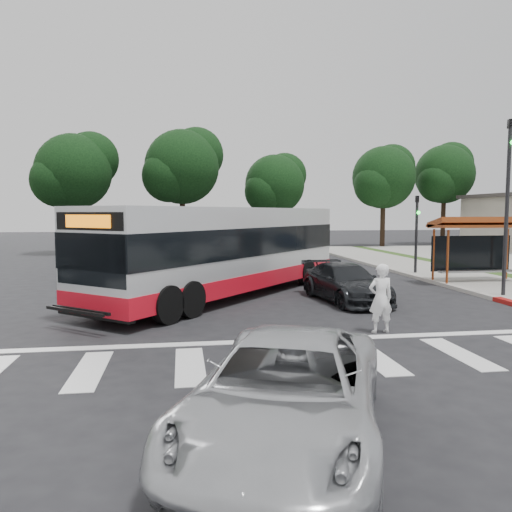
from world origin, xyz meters
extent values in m
plane|color=black|center=(0.00, 0.00, 0.00)|extent=(140.00, 140.00, 0.00)
cube|color=gray|center=(11.00, 8.00, 0.06)|extent=(4.00, 40.00, 0.12)
cube|color=#9E9991|center=(9.00, 8.00, 0.07)|extent=(0.30, 40.00, 0.15)
cube|color=silver|center=(0.00, -5.00, 0.01)|extent=(18.00, 2.60, 0.01)
cylinder|color=brown|center=(9.00, 4.40, 1.27)|extent=(0.10, 0.10, 2.30)
cylinder|color=brown|center=(9.00, 5.60, 1.27)|extent=(0.10, 0.10, 2.30)
cylinder|color=brown|center=(12.60, 5.60, 1.27)|extent=(0.10, 0.10, 2.30)
cube|color=brown|center=(10.80, 5.00, 2.57)|extent=(4.20, 1.60, 0.12)
cube|color=brown|center=(10.80, 5.05, 2.72)|extent=(4.20, 1.32, 0.51)
cube|color=black|center=(10.80, 5.60, 1.32)|extent=(3.80, 0.06, 1.60)
cube|color=gray|center=(10.80, 5.00, 0.57)|extent=(3.60, 0.40, 0.08)
cylinder|color=black|center=(9.60, 1.50, 3.25)|extent=(0.14, 0.14, 6.50)
imported|color=black|center=(9.60, 1.50, 6.00)|extent=(0.16, 0.20, 1.00)
cylinder|color=black|center=(9.60, 8.50, 2.00)|extent=(0.14, 0.14, 4.00)
imported|color=black|center=(9.60, 8.50, 3.50)|extent=(0.16, 0.20, 1.00)
sphere|color=#19E533|center=(9.60, 8.32, 3.15)|extent=(0.18, 0.18, 0.18)
cylinder|color=black|center=(16.00, 28.00, 2.30)|extent=(0.44, 0.44, 4.40)
sphere|color=black|center=(16.00, 28.00, 6.30)|extent=(5.60, 5.60, 5.60)
sphere|color=black|center=(17.12, 28.84, 7.30)|extent=(4.20, 4.20, 4.20)
sphere|color=black|center=(15.02, 27.30, 5.60)|extent=(3.92, 3.92, 3.92)
cylinder|color=black|center=(23.00, 30.00, 2.42)|extent=(0.44, 0.44, 4.84)
sphere|color=black|center=(23.00, 30.00, 6.82)|extent=(5.60, 5.60, 5.60)
sphere|color=black|center=(24.12, 30.84, 7.92)|extent=(4.20, 4.20, 4.20)
sphere|color=black|center=(22.02, 29.30, 6.05)|extent=(3.92, 3.92, 3.92)
cylinder|color=black|center=(-2.00, 26.00, 2.42)|extent=(0.44, 0.44, 4.84)
sphere|color=black|center=(-2.00, 26.00, 6.82)|extent=(6.00, 6.00, 6.00)
sphere|color=black|center=(-0.80, 26.90, 7.92)|extent=(4.50, 4.50, 4.50)
sphere|color=black|center=(-3.05, 25.25, 6.05)|extent=(4.20, 4.20, 4.20)
cylinder|color=black|center=(6.00, 28.00, 1.98)|extent=(0.44, 0.44, 3.96)
sphere|color=black|center=(6.00, 28.00, 5.58)|extent=(5.20, 5.20, 5.20)
sphere|color=black|center=(7.04, 28.78, 6.48)|extent=(3.90, 3.90, 3.90)
sphere|color=black|center=(5.09, 27.35, 4.95)|extent=(3.64, 3.64, 3.64)
cylinder|color=black|center=(-10.00, 24.00, 2.20)|extent=(0.44, 0.44, 4.40)
sphere|color=black|center=(-10.00, 24.00, 6.20)|extent=(5.60, 5.60, 5.60)
sphere|color=black|center=(-8.88, 24.84, 7.20)|extent=(4.20, 4.20, 4.20)
sphere|color=black|center=(-10.98, 23.30, 5.50)|extent=(3.92, 3.92, 3.92)
imported|color=white|center=(3.01, -2.87, 0.91)|extent=(0.70, 0.49, 1.83)
imported|color=black|center=(3.61, 1.72, 0.67)|extent=(2.47, 4.81, 1.34)
imported|color=#B8BABE|center=(-0.76, -8.72, 0.73)|extent=(4.17, 5.80, 1.47)
camera|label=1|loc=(-2.15, -15.15, 3.16)|focal=35.00mm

